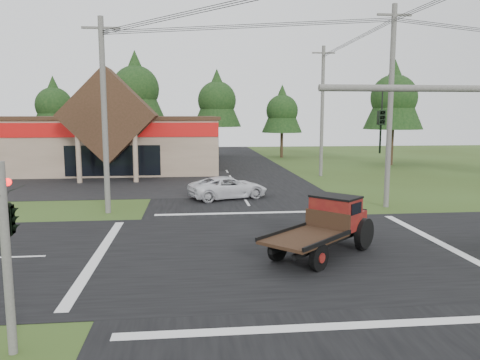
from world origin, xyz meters
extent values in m
plane|color=#334418|center=(0.00, 0.00, 0.00)|extent=(120.00, 120.00, 0.00)
cube|color=black|center=(0.00, 0.00, 0.01)|extent=(12.00, 120.00, 0.02)
cube|color=black|center=(0.00, 0.00, 0.01)|extent=(120.00, 12.00, 0.02)
cube|color=black|center=(-14.00, 19.00, 0.01)|extent=(28.00, 14.00, 0.02)
cube|color=gray|center=(-16.00, 30.00, 2.50)|extent=(30.00, 15.00, 5.00)
cube|color=#352515|center=(-16.00, 30.00, 5.05)|extent=(30.40, 15.40, 0.30)
cube|color=#A60D0C|center=(-16.00, 22.45, 4.10)|extent=(30.00, 0.12, 1.20)
cube|color=#352515|center=(-10.00, 21.50, 5.30)|extent=(7.78, 4.00, 7.78)
cylinder|color=gray|center=(-12.20, 19.80, 2.00)|extent=(0.40, 0.40, 4.00)
cylinder|color=gray|center=(-7.80, 19.80, 2.00)|extent=(0.40, 0.40, 4.00)
cube|color=black|center=(-10.00, 22.48, 1.50)|extent=(8.00, 0.08, 2.60)
imported|color=black|center=(1.00, -7.50, 5.00)|extent=(0.16, 0.20, 1.00)
cylinder|color=#595651|center=(-7.50, -7.50, 2.20)|extent=(0.20, 0.20, 4.40)
imported|color=black|center=(-7.50, -7.30, 3.70)|extent=(0.53, 2.48, 1.00)
sphere|color=#FF0C0C|center=(-7.50, -7.15, 3.90)|extent=(0.18, 0.18, 0.18)
cylinder|color=#595651|center=(-8.00, 8.00, 5.25)|extent=(0.30, 0.30, 10.50)
cube|color=#595651|center=(-8.00, 8.00, 9.90)|extent=(2.00, 0.12, 0.12)
cylinder|color=#595651|center=(8.00, 8.00, 5.75)|extent=(0.30, 0.30, 11.50)
cube|color=#595651|center=(8.00, 8.00, 10.90)|extent=(2.00, 0.12, 0.12)
cylinder|color=#595651|center=(8.00, 22.00, 5.60)|extent=(0.30, 0.30, 11.20)
cube|color=#595651|center=(8.00, 22.00, 10.60)|extent=(2.00, 0.12, 0.12)
cylinder|color=#332316|center=(-20.00, 42.00, 1.75)|extent=(0.36, 0.36, 3.50)
cone|color=black|center=(-20.00, 42.00, 6.80)|extent=(5.60, 5.60, 6.60)
sphere|color=black|center=(-20.00, 42.00, 6.50)|extent=(4.40, 4.40, 4.40)
cylinder|color=#332316|center=(-10.00, 41.00, 2.27)|extent=(0.36, 0.36, 4.55)
cone|color=black|center=(-10.00, 41.00, 8.84)|extent=(7.28, 7.28, 8.58)
sphere|color=black|center=(-10.00, 41.00, 8.45)|extent=(5.72, 5.72, 5.72)
cylinder|color=#332316|center=(0.00, 42.00, 1.92)|extent=(0.36, 0.36, 3.85)
cone|color=black|center=(0.00, 42.00, 7.48)|extent=(6.16, 6.16, 7.26)
sphere|color=black|center=(0.00, 42.00, 7.15)|extent=(4.84, 4.84, 4.84)
cylinder|color=#332316|center=(8.00, 40.00, 1.57)|extent=(0.36, 0.36, 3.15)
cone|color=black|center=(8.00, 40.00, 6.12)|extent=(5.04, 5.04, 5.94)
sphere|color=black|center=(8.00, 40.00, 5.85)|extent=(3.96, 3.96, 3.96)
cylinder|color=#332316|center=(18.00, 30.00, 1.92)|extent=(0.36, 0.36, 3.85)
cone|color=black|center=(18.00, 30.00, 7.48)|extent=(6.16, 6.16, 7.26)
sphere|color=black|center=(18.00, 30.00, 7.15)|extent=(4.84, 4.84, 4.84)
imported|color=silver|center=(-1.02, 11.81, 0.71)|extent=(5.59, 3.85, 1.42)
camera|label=1|loc=(-3.40, -18.00, 5.41)|focal=35.00mm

